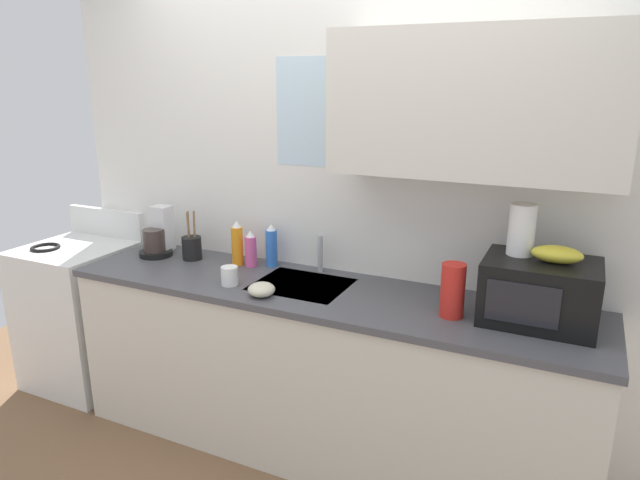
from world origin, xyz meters
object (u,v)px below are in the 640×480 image
at_px(banana_bunch, 557,254).
at_px(utensil_crock, 192,247).
at_px(small_bowl, 261,289).
at_px(paper_towel_roll, 522,230).
at_px(coffee_maker, 158,237).
at_px(microwave, 539,292).
at_px(mug_white, 230,276).
at_px(dish_soap_bottle_pink, 251,250).
at_px(dish_soap_bottle_orange, 237,244).
at_px(cereal_canister, 453,290).
at_px(dish_soap_bottle_blue, 272,246).
at_px(stove_range, 82,313).

relative_size(banana_bunch, utensil_crock, 0.70).
bearing_deg(small_bowl, utensil_crock, 153.84).
height_order(paper_towel_roll, coffee_maker, paper_towel_roll).
relative_size(microwave, small_bowl, 3.54).
xyz_separation_m(mug_white, utensil_crock, (-0.43, 0.26, 0.02)).
xyz_separation_m(dish_soap_bottle_pink, utensil_crock, (-0.37, -0.04, -0.02)).
distance_m(dish_soap_bottle_orange, mug_white, 0.33).
bearing_deg(utensil_crock, dish_soap_bottle_pink, 5.49).
xyz_separation_m(microwave, cereal_canister, (-0.34, -0.10, -0.02)).
xyz_separation_m(cereal_canister, small_bowl, (-0.86, -0.15, -0.09)).
bearing_deg(small_bowl, dish_soap_bottle_orange, 136.09).
bearing_deg(dish_soap_bottle_blue, stove_range, -170.88).
bearing_deg(cereal_canister, dish_soap_bottle_pink, 169.83).
distance_m(banana_bunch, mug_white, 1.51).
distance_m(banana_bunch, utensil_crock, 1.92).
xyz_separation_m(paper_towel_roll, cereal_canister, (-0.24, -0.15, -0.26)).
xyz_separation_m(banana_bunch, coffee_maker, (-2.14, 0.06, -0.20)).
distance_m(coffee_maker, small_bowl, 0.94).
height_order(microwave, small_bowl, microwave).
bearing_deg(utensil_crock, coffee_maker, -177.15).
relative_size(dish_soap_bottle_orange, utensil_crock, 0.87).
bearing_deg(microwave, dish_soap_bottle_orange, 176.41).
relative_size(mug_white, small_bowl, 0.73).
bearing_deg(banana_bunch, dish_soap_bottle_orange, 176.57).
height_order(microwave, paper_towel_roll, paper_towel_roll).
bearing_deg(dish_soap_bottle_blue, paper_towel_roll, -4.86).
xyz_separation_m(paper_towel_roll, coffee_maker, (-1.99, 0.01, -0.28)).
xyz_separation_m(dish_soap_bottle_blue, dish_soap_bottle_orange, (-0.18, -0.06, 0.01)).
bearing_deg(stove_range, coffee_maker, 10.24).
relative_size(cereal_canister, small_bowl, 1.83).
distance_m(microwave, cereal_canister, 0.35).
bearing_deg(small_bowl, dish_soap_bottle_pink, 128.23).
bearing_deg(small_bowl, banana_bunch, 11.27).
xyz_separation_m(banana_bunch, mug_white, (-1.47, -0.19, -0.26)).
xyz_separation_m(dish_soap_bottle_orange, small_bowl, (0.36, -0.35, -0.08)).
bearing_deg(utensil_crock, paper_towel_roll, -0.65).
relative_size(dish_soap_bottle_pink, utensil_crock, 0.70).
xyz_separation_m(coffee_maker, utensil_crock, (0.23, 0.01, -0.03)).
bearing_deg(cereal_canister, banana_bunch, 14.38).
bearing_deg(cereal_canister, utensil_crock, 173.61).
distance_m(paper_towel_roll, utensil_crock, 1.78).
bearing_deg(microwave, dish_soap_bottle_pink, 175.88).
distance_m(coffee_maker, dish_soap_bottle_blue, 0.71).
bearing_deg(stove_range, banana_bunch, 0.98).
bearing_deg(cereal_canister, dish_soap_bottle_orange, 170.88).
bearing_deg(paper_towel_roll, dish_soap_bottle_orange, 178.17).
relative_size(microwave, mug_white, 4.84).
xyz_separation_m(dish_soap_bottle_orange, utensil_crock, (-0.29, -0.03, -0.05)).
distance_m(microwave, dish_soap_bottle_pink, 1.49).
bearing_deg(banana_bunch, small_bowl, -168.73).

